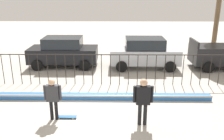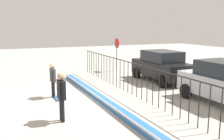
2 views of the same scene
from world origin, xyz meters
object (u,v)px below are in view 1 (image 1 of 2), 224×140
(skateboard, at_px, (66,117))
(camera_operator, at_px, (143,98))
(skateboarder, at_px, (53,95))
(parked_car_silver, at_px, (144,53))
(parked_car_black, at_px, (63,52))

(skateboard, relative_size, camera_operator, 0.45)
(skateboarder, relative_size, camera_operator, 0.92)
(skateboard, bearing_deg, parked_car_silver, 60.00)
(skateboarder, xyz_separation_m, parked_car_black, (-0.99, 6.90, -0.02))
(parked_car_silver, bearing_deg, skateboard, -118.08)
(skateboard, xyz_separation_m, parked_car_silver, (3.74, 6.62, 0.91))
(skateboard, distance_m, parked_car_black, 7.03)
(skateboard, height_order, parked_car_black, parked_car_black)
(skateboard, xyz_separation_m, parked_car_black, (-1.43, 6.82, 0.91))
(skateboarder, distance_m, parked_car_silver, 7.90)
(skateboarder, height_order, camera_operator, camera_operator)
(skateboarder, bearing_deg, skateboard, 27.37)
(skateboard, xyz_separation_m, camera_operator, (2.89, -0.43, 1.02))
(camera_operator, distance_m, parked_car_black, 8.43)
(skateboard, bearing_deg, camera_operator, -8.99)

